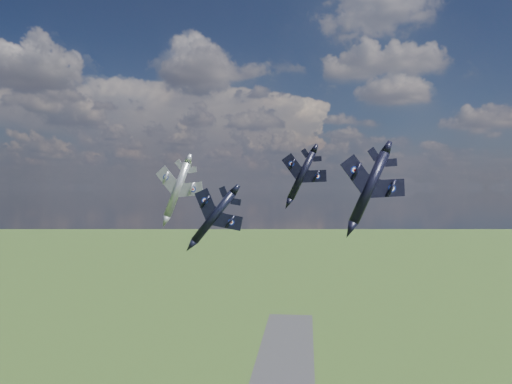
# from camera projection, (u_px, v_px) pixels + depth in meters

# --- Properties ---
(jet_lead_navy) EXTENTS (11.45, 16.51, 10.02)m
(jet_lead_navy) POSITION_uv_depth(u_px,v_px,m) (214.00, 217.00, 95.56)
(jet_lead_navy) COLOR black
(jet_right_navy) EXTENTS (12.10, 14.68, 6.35)m
(jet_right_navy) POSITION_uv_depth(u_px,v_px,m) (369.00, 188.00, 60.64)
(jet_right_navy) COLOR black
(jet_high_navy) EXTENTS (12.32, 16.55, 8.15)m
(jet_high_navy) POSITION_uv_depth(u_px,v_px,m) (302.00, 176.00, 113.49)
(jet_high_navy) COLOR black
(jet_left_silver) EXTENTS (14.49, 17.92, 7.49)m
(jet_left_silver) POSITION_uv_depth(u_px,v_px,m) (177.00, 190.00, 101.53)
(jet_left_silver) COLOR gray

